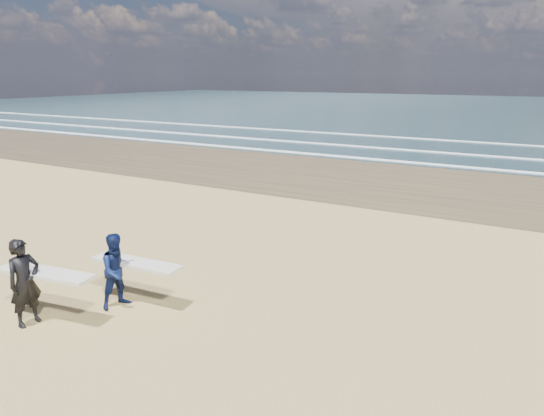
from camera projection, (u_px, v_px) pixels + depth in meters
The scene contains 2 objects.
surfer_near at pixel (27, 281), 9.93m from camera, with size 2.25×1.13×1.86m.
surfer_far at pixel (120, 270), 10.73m from camera, with size 2.23×1.19×1.70m.
Camera 1 is at (8.67, -5.54, 5.05)m, focal length 32.00 mm.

